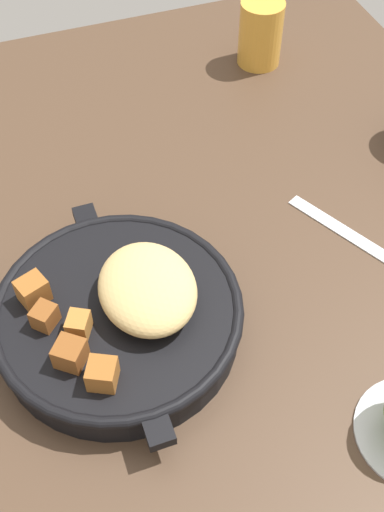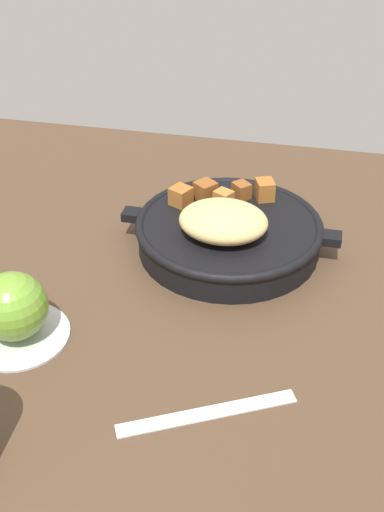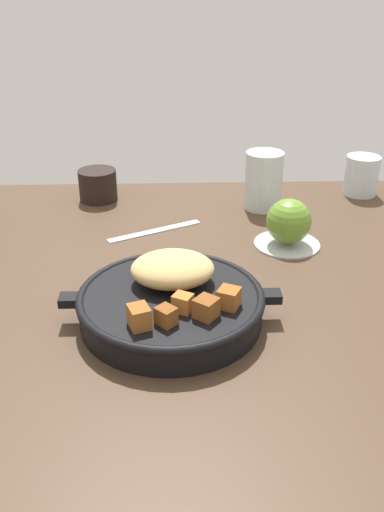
% 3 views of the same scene
% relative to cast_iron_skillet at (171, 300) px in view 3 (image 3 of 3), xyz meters
% --- Properties ---
extents(ground_plane, '(1.10, 0.88, 0.02)m').
position_rel_cast_iron_skillet_xyz_m(ground_plane, '(-0.01, 0.10, -0.04)').
color(ground_plane, '#473323').
extents(cast_iron_skillet, '(0.29, 0.25, 0.08)m').
position_rel_cast_iron_skillet_xyz_m(cast_iron_skillet, '(0.00, 0.00, 0.00)').
color(cast_iron_skillet, black).
rests_on(cast_iron_skillet, ground_plane).
extents(saucer_plate, '(0.11, 0.11, 0.01)m').
position_rel_cast_iron_skillet_xyz_m(saucer_plate, '(0.20, 0.22, -0.03)').
color(saucer_plate, '#B7BABF').
rests_on(saucer_plate, ground_plane).
extents(red_apple, '(0.08, 0.08, 0.08)m').
position_rel_cast_iron_skillet_xyz_m(red_apple, '(0.20, 0.22, 0.01)').
color(red_apple, olive).
rests_on(red_apple, saucer_plate).
extents(butter_knife, '(0.17, 0.10, 0.00)m').
position_rel_cast_iron_skillet_xyz_m(butter_knife, '(-0.03, 0.28, -0.03)').
color(butter_knife, silver).
rests_on(butter_knife, ground_plane).
extents(water_glass_short, '(0.07, 0.07, 0.08)m').
position_rel_cast_iron_skillet_xyz_m(water_glass_short, '(0.39, 0.46, 0.01)').
color(water_glass_short, silver).
rests_on(water_glass_short, ground_plane).
extents(water_glass_tall, '(0.07, 0.07, 0.11)m').
position_rel_cast_iron_skillet_xyz_m(water_glass_tall, '(0.18, 0.39, 0.03)').
color(water_glass_tall, silver).
rests_on(water_glass_tall, ground_plane).
extents(coffee_mug_dark, '(0.08, 0.08, 0.06)m').
position_rel_cast_iron_skillet_xyz_m(coffee_mug_dark, '(-0.15, 0.44, 0.00)').
color(coffee_mug_dark, black).
rests_on(coffee_mug_dark, ground_plane).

